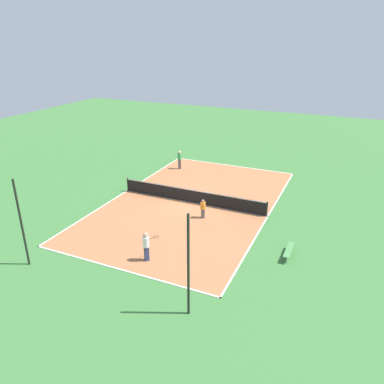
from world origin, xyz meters
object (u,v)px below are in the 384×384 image
at_px(player_center_orange, 203,208).
at_px(player_near_white, 146,244).
at_px(player_far_green, 179,158).
at_px(tennis_ball_near_net, 229,207).
at_px(tennis_ball_far_baseline, 191,238).
at_px(fence_post_back_left, 188,266).
at_px(tennis_ball_left_sideline, 156,212).
at_px(fence_post_back_right, 21,224).
at_px(tennis_ball_right_alley, 219,170).
at_px(bench, 289,250).
at_px(tennis_net, 192,196).

distance_m(player_center_orange, player_near_white, 6.35).
distance_m(player_far_green, tennis_ball_near_net, 9.76).
xyz_separation_m(tennis_ball_far_baseline, fence_post_back_left, (-2.70, 6.25, 2.50)).
relative_size(tennis_ball_left_sideline, fence_post_back_right, 0.01).
bearing_deg(player_far_green, tennis_ball_right_alley, -14.45).
bearing_deg(bench, tennis_net, -119.12).
bearing_deg(tennis_net, player_far_green, -57.29).
bearing_deg(bench, player_center_orange, -111.39).
relative_size(player_far_green, tennis_ball_left_sideline, 26.32).
relative_size(player_center_orange, tennis_ball_right_alley, 20.29).
bearing_deg(tennis_ball_left_sideline, player_far_green, -74.02).
xyz_separation_m(player_center_orange, player_near_white, (0.82, 6.30, 0.26)).
distance_m(tennis_ball_left_sideline, tennis_ball_right_alley, 10.65).
relative_size(tennis_ball_left_sideline, tennis_ball_far_baseline, 1.00).
bearing_deg(bench, fence_post_back_left, -25.74).
height_order(tennis_net, tennis_ball_right_alley, tennis_net).
relative_size(player_far_green, player_near_white, 1.01).
relative_size(player_far_green, fence_post_back_left, 0.35).
height_order(player_far_green, tennis_ball_near_net, player_far_green).
bearing_deg(tennis_ball_far_baseline, tennis_ball_near_net, -97.09).
bearing_deg(bench, tennis_ball_far_baseline, -84.73).
xyz_separation_m(fence_post_back_left, fence_post_back_right, (9.84, 0.00, 0.00)).
distance_m(tennis_ball_left_sideline, tennis_ball_far_baseline, 4.53).
xyz_separation_m(player_far_green, tennis_ball_far_baseline, (-6.56, 11.88, -1.00)).
relative_size(tennis_net, tennis_ball_near_net, 171.59).
bearing_deg(player_center_orange, fence_post_back_left, 161.98).
xyz_separation_m(player_center_orange, tennis_ball_far_baseline, (-0.47, 3.08, -0.73)).
bearing_deg(fence_post_back_right, tennis_ball_left_sideline, -110.84).
xyz_separation_m(bench, tennis_ball_right_alley, (8.88, -12.46, -0.34)).
distance_m(bench, fence_post_back_left, 7.85).
bearing_deg(fence_post_back_right, fence_post_back_left, 180.00).
height_order(tennis_net, tennis_ball_near_net, tennis_net).
bearing_deg(player_far_green, tennis_ball_far_baseline, -92.77).
relative_size(bench, player_near_white, 1.04).
xyz_separation_m(bench, player_far_green, (12.54, -11.33, 0.66)).
distance_m(tennis_ball_right_alley, fence_post_back_left, 20.21).
height_order(tennis_ball_right_alley, tennis_ball_far_baseline, same).
bearing_deg(player_center_orange, tennis_ball_near_net, -62.86).
xyz_separation_m(player_center_orange, tennis_ball_right_alley, (2.44, -9.93, -0.73)).
bearing_deg(tennis_net, tennis_ball_right_alley, -85.04).
xyz_separation_m(player_near_white, tennis_ball_right_alley, (1.62, -16.23, -1.00)).
distance_m(player_far_green, player_near_white, 15.99).
bearing_deg(bench, player_far_green, -132.09).
height_order(bench, tennis_ball_left_sideline, bench).
bearing_deg(bench, tennis_ball_near_net, -132.43).
height_order(player_far_green, fence_post_back_left, fence_post_back_left).
bearing_deg(fence_post_back_left, tennis_ball_near_net, -80.11).
bearing_deg(player_far_green, fence_post_back_right, -123.51).
relative_size(bench, tennis_ball_left_sideline, 27.22).
relative_size(bench, fence_post_back_left, 0.36).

